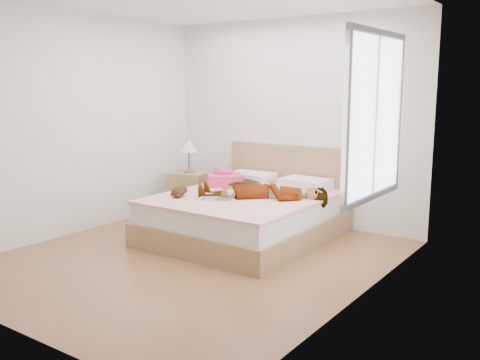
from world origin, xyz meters
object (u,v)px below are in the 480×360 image
Objects in this scene: bed at (249,213)px; magazine at (217,198)px; woman at (264,188)px; towel at (224,178)px; coffee_mug at (231,194)px; phone at (247,172)px; nightstand at (189,190)px; plush_toy at (179,192)px.

magazine is at bearing -105.25° from bed.
woman is 0.86m from towel.
towel is at bearing 131.90° from coffee_mug.
phone is at bearing 100.39° from magazine.
nightstand is (-1.27, 0.41, 0.07)m from bed.
bed is 0.71m from towel.
plush_toy reaches higher than coffee_mug.
towel reaches higher than plush_toy.
plush_toy is at bearing -54.60° from nightstand.
woman is 0.65m from phone.
towel is 0.80m from coffee_mug.
magazine is (-0.12, -0.45, 0.24)m from bed.
nightstand is at bearing 162.20° from bed.
coffee_mug is (-0.03, -0.32, 0.28)m from bed.
nightstand is at bearing 151.58° from phone.
magazine is at bearing 22.18° from plush_toy.
coffee_mug is at bearing -96.19° from bed.
bed reaches higher than magazine.
coffee_mug is 0.12× the size of nightstand.
nightstand is at bearing -132.22° from woman.
phone is 0.84m from magazine.
towel is 0.90m from plush_toy.
magazine is 0.17m from coffee_mug.
woman is 0.55m from magazine.
bed is 1.99× the size of nightstand.
phone is 0.05× the size of bed.
bed is 3.82× the size of towel.
plush_toy is 1.28m from nightstand.
nightstand is (-1.50, 0.45, -0.26)m from woman.
nightstand reaches higher than towel.
magazine is 0.44× the size of nightstand.
magazine is 0.45m from plush_toy.
nightstand is at bearing 149.52° from coffee_mug.
woman is 14.65× the size of phone.
bed is at bearing 74.75° from magazine.
phone is 0.10× the size of nightstand.
coffee_mug is at bearing -48.10° from towel.
woman is 0.71× the size of bed.
plush_toy reaches higher than magazine.
phone reaches higher than coffee_mug.
phone reaches higher than plush_toy.
towel reaches higher than woman.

